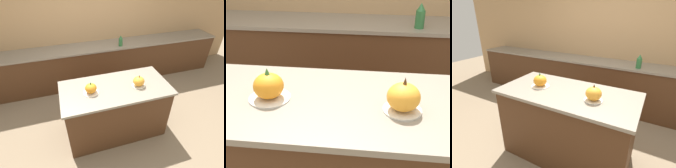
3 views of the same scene
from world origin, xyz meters
TOP-DOWN VIEW (x-y plane):
  - kitchen_island at (0.00, 0.00)m, footprint 1.61×0.79m
  - back_counter at (0.00, 1.57)m, footprint 6.00×0.60m
  - pumpkin_cake_left at (-0.37, -0.02)m, footprint 0.22×0.22m
  - pumpkin_cake_right at (0.34, -0.06)m, footprint 0.20×0.20m
  - bottle_tall at (0.58, 1.43)m, footprint 0.08×0.08m

SIDE VIEW (x-z plane):
  - back_counter at x=0.00m, z-range 0.00..0.90m
  - kitchen_island at x=0.00m, z-range 0.00..0.92m
  - pumpkin_cake_left at x=-0.37m, z-range 0.90..1.08m
  - pumpkin_cake_right at x=0.34m, z-range 0.90..1.08m
  - bottle_tall at x=0.58m, z-range 0.90..1.13m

